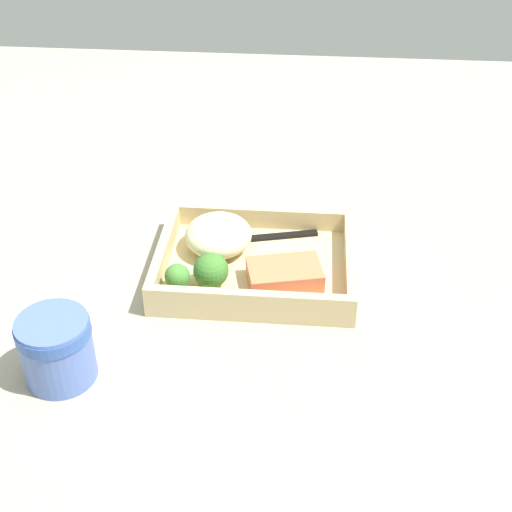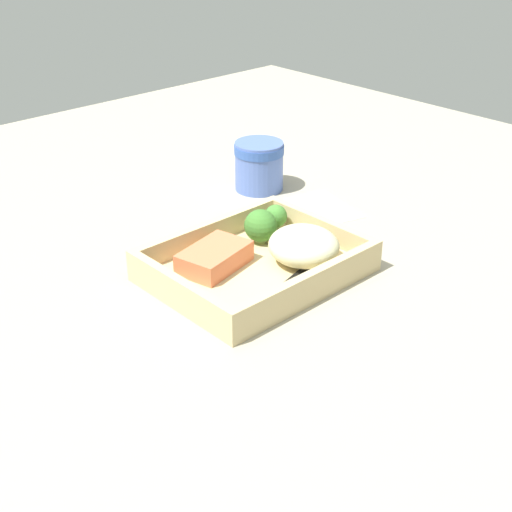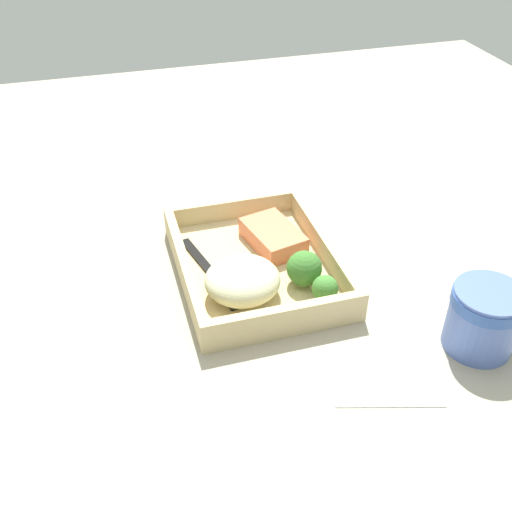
{
  "view_description": "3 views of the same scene",
  "coord_description": "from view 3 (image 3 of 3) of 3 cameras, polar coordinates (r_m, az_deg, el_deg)",
  "views": [
    {
      "loc": [
        -6.22,
        73.62,
        56.05
      ],
      "look_at": [
        0.0,
        0.0,
        2.7
      ],
      "focal_mm": 50.0,
      "sensor_mm": 36.0,
      "label": 1
    },
    {
      "loc": [
        -53.22,
        -57.25,
        44.49
      ],
      "look_at": [
        0.0,
        0.0,
        2.7
      ],
      "focal_mm": 50.0,
      "sensor_mm": 36.0,
      "label": 2
    },
    {
      "loc": [
        59.0,
        -16.96,
        48.47
      ],
      "look_at": [
        0.0,
        0.0,
        2.7
      ],
      "focal_mm": 42.0,
      "sensor_mm": 36.0,
      "label": 3
    }
  ],
  "objects": [
    {
      "name": "ground_plane",
      "position": [
        0.79,
        0.0,
        -2.16
      ],
      "size": [
        160.0,
        160.0,
        2.0
      ],
      "primitive_type": "cube",
      "color": "#9E9782"
    },
    {
      "name": "takeout_tray",
      "position": [
        0.78,
        0.0,
        -1.24
      ],
      "size": [
        25.15,
        19.71,
        1.2
      ],
      "primitive_type": "cube",
      "color": "tan",
      "rests_on": "ground_plane"
    },
    {
      "name": "tray_rim",
      "position": [
        0.77,
        0.0,
        -0.03
      ],
      "size": [
        25.15,
        19.71,
        2.92
      ],
      "color": "tan",
      "rests_on": "takeout_tray"
    },
    {
      "name": "salmon_fillet",
      "position": [
        0.8,
        1.63,
        1.87
      ],
      "size": [
        10.07,
        7.65,
        2.62
      ],
      "primitive_type": "cube",
      "rotation": [
        0.0,
        0.0,
        0.22
      ],
      "color": "#E3724B",
      "rests_on": "takeout_tray"
    },
    {
      "name": "mashed_potatoes",
      "position": [
        0.71,
        -1.3,
        -2.33
      ],
      "size": [
        8.8,
        9.16,
        4.59
      ],
      "primitive_type": "ellipsoid",
      "color": "beige",
      "rests_on": "takeout_tray"
    },
    {
      "name": "broccoli_floret_1",
      "position": [
        0.71,
        6.59,
        -3.11
      ],
      "size": [
        3.16,
        3.16,
        3.69
      ],
      "color": "#789C5D",
      "rests_on": "takeout_tray"
    },
    {
      "name": "broccoli_floret_2",
      "position": [
        0.73,
        4.62,
        -1.21
      ],
      "size": [
        4.38,
        4.38,
        4.56
      ],
      "color": "#82A25B",
      "rests_on": "takeout_tray"
    },
    {
      "name": "fork",
      "position": [
        0.76,
        -4.02,
        -1.92
      ],
      "size": [
        15.74,
        5.37,
        0.44
      ],
      "color": "black",
      "rests_on": "takeout_tray"
    },
    {
      "name": "paper_cup",
      "position": [
        0.7,
        20.88,
        -5.36
      ],
      "size": [
        7.88,
        7.88,
        7.78
      ],
      "color": "#4E69B5",
      "rests_on": "ground_plane"
    },
    {
      "name": "receipt_slip",
      "position": [
        0.66,
        12.15,
        -11.37
      ],
      "size": [
        10.21,
        12.98,
        0.24
      ],
      "primitive_type": "cube",
      "rotation": [
        0.0,
        0.0,
        -0.27
      ],
      "color": "white",
      "rests_on": "ground_plane"
    }
  ]
}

